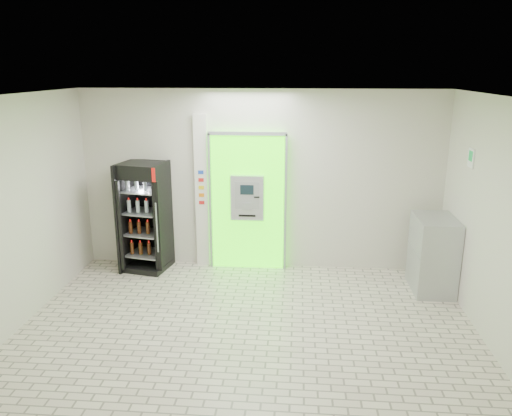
# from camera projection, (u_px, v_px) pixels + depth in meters

# --- Properties ---
(ground) EXTENTS (6.00, 6.00, 0.00)m
(ground) POSITION_uv_depth(u_px,v_px,m) (245.00, 339.00, 6.31)
(ground) COLOR beige
(ground) RESTS_ON ground
(room_shell) EXTENTS (6.00, 6.00, 6.00)m
(room_shell) POSITION_uv_depth(u_px,v_px,m) (244.00, 199.00, 5.81)
(room_shell) COLOR beige
(room_shell) RESTS_ON ground
(atm_assembly) EXTENTS (1.30, 0.24, 2.33)m
(atm_assembly) POSITION_uv_depth(u_px,v_px,m) (248.00, 201.00, 8.33)
(atm_assembly) COLOR #31EB06
(atm_assembly) RESTS_ON ground
(pillar) EXTENTS (0.22, 0.11, 2.60)m
(pillar) POSITION_uv_depth(u_px,v_px,m) (202.00, 192.00, 8.39)
(pillar) COLOR silver
(pillar) RESTS_ON ground
(beverage_cooler) EXTENTS (0.80, 0.76, 1.83)m
(beverage_cooler) POSITION_uv_depth(u_px,v_px,m) (145.00, 219.00, 8.33)
(beverage_cooler) COLOR black
(beverage_cooler) RESTS_ON ground
(steel_cabinet) EXTENTS (0.58, 0.87, 1.16)m
(steel_cabinet) POSITION_uv_depth(u_px,v_px,m) (433.00, 254.00, 7.59)
(steel_cabinet) COLOR #A4A7AC
(steel_cabinet) RESTS_ON ground
(exit_sign) EXTENTS (0.02, 0.22, 0.26)m
(exit_sign) POSITION_uv_depth(u_px,v_px,m) (471.00, 158.00, 6.84)
(exit_sign) COLOR white
(exit_sign) RESTS_ON room_shell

